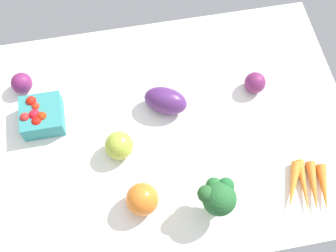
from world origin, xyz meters
TOP-DOWN VIEW (x-y plane):
  - tablecloth at (0.00, 0.00)cm, footprint 104.00×76.00cm
  - red_onion_center at (-39.46, 20.84)cm, footprint 6.13×6.13cm
  - bell_pepper_orange at (-10.31, -20.25)cm, footprint 10.24×10.24cm
  - eggplant at (0.59, 7.13)cm, footprint 14.50×12.33cm
  - heirloom_tomato_green at (-14.15, -4.27)cm, footprint 7.78×7.78cm
  - carrot_bunch at (33.26, -23.89)cm, footprint 14.48×15.26cm
  - broccoli_head at (7.68, -24.02)cm, footprint 9.51×9.63cm
  - red_onion_near_basket at (27.31, 8.70)cm, footprint 6.22×6.22cm
  - berry_basket at (-34.40, 8.92)cm, footprint 11.36×11.36cm

SIDE VIEW (x-z plane):
  - tablecloth at x=0.00cm, z-range 0.00..2.00cm
  - carrot_bunch at x=33.26cm, z-range 1.94..4.78cm
  - red_onion_center at x=-39.46cm, z-range 2.00..8.13cm
  - red_onion_near_basket at x=27.31cm, z-range 2.00..8.22cm
  - berry_basket at x=-34.40cm, z-range 1.81..8.93cm
  - eggplant at x=0.59cm, z-range 2.00..9.54cm
  - heirloom_tomato_green at x=-14.15cm, z-range 2.00..9.78cm
  - bell_pepper_orange at x=-10.31cm, z-range 2.00..10.86cm
  - broccoli_head at x=7.68cm, z-range 4.00..16.73cm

